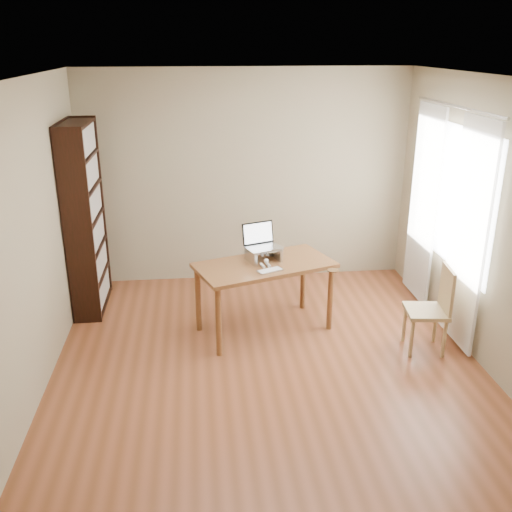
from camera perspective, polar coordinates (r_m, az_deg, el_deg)
The scene contains 10 objects.
room at distance 4.91m, azimuth 1.72°, elevation 2.09°, with size 4.04×4.54×2.64m.
bookshelf at distance 6.53m, azimuth -16.69°, elevation 3.62°, with size 0.30×0.90×2.10m.
curtains at distance 6.20m, azimuth 18.28°, elevation 3.74°, with size 0.03×1.90×2.25m.
desk at distance 5.83m, azimuth 0.86°, elevation -1.66°, with size 1.53×1.10×0.75m.
laptop_stand at distance 5.84m, azimuth 0.77°, elevation 0.29°, with size 0.32×0.25×0.13m.
laptop at distance 5.86m, azimuth 0.71°, elevation 1.51°, with size 0.40×0.39×0.24m.
keyboard at distance 5.59m, azimuth 1.40°, elevation -1.47°, with size 0.27×0.20×0.02m.
coaster at distance 5.67m, azimuth 7.72°, elevation -1.42°, with size 0.11×0.11×0.01m, color brown.
cat at distance 5.87m, azimuth 0.44°, elevation 0.22°, with size 0.25×0.48×0.15m.
chair at distance 5.80m, azimuth 17.31°, elevation -4.81°, with size 0.43×0.43×0.87m.
Camera 1 is at (-0.61, -4.60, 2.86)m, focal length 40.00 mm.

